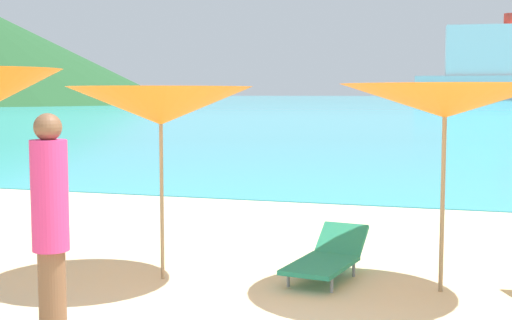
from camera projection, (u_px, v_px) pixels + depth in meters
The scene contains 6 objects.
ground_plane at pixel (386, 202), 14.51m from camera, with size 50.00×100.00×0.30m, color beige.
ocean_water at pixel (471, 99), 222.24m from camera, with size 650.00×440.00×0.02m, color #38B7CC.
umbrella_4 at pixel (161, 106), 7.81m from camera, with size 2.24×2.24×2.15m.
umbrella_5 at pixel (445, 101), 7.29m from camera, with size 2.35×2.35×2.18m.
lounge_chair_5 at pixel (327, 257), 7.99m from camera, with size 0.78×1.49×0.52m.
beachgoer_2 at pixel (50, 216), 6.08m from camera, with size 0.31×0.31×1.91m.
Camera 1 is at (1.72, -4.51, 2.09)m, focal length 49.88 mm.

